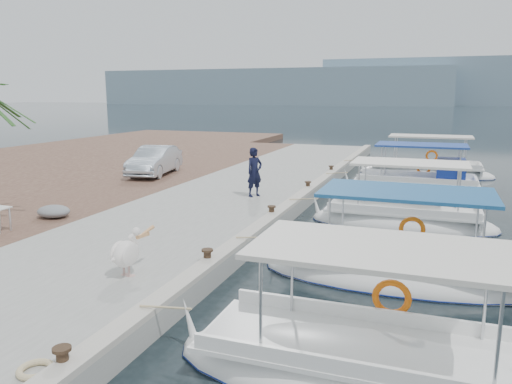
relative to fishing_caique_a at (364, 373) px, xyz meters
The scene contains 16 objects.
ground 7.53m from the fishing_caique_a, 120.25° to the left, with size 400.00×400.00×0.00m, color black.
concrete_quay 13.36m from the fishing_caique_a, 120.56° to the left, with size 6.00×40.00×0.50m, color gray.
quay_curb 12.19m from the fishing_caique_a, 109.23° to the left, with size 0.44×40.00×0.12m, color #AFA99B.
cobblestone_strip 16.48m from the fishing_caique_a, 135.71° to the left, with size 4.00×40.00×0.50m, color #50352A.
distant_hills 209.73m from the fishing_caique_a, 82.92° to the left, with size 330.00×60.00×18.00m.
fishing_caique_a is the anchor object (origin of this frame).
fishing_caique_b 4.73m from the fishing_caique_a, 88.60° to the left, with size 6.64×2.49×2.83m.
fishing_caique_c 10.01m from the fishing_caique_a, 90.36° to the left, with size 6.28×2.19×2.83m.
fishing_caique_d 16.48m from the fishing_caique_a, 89.26° to the left, with size 6.62×2.40×2.83m.
fishing_caique_e 21.55m from the fishing_caique_a, 88.90° to the left, with size 7.24×2.23×2.83m.
mooring_bollards 9.03m from the fishing_caique_a, 117.37° to the left, with size 0.28×20.28×0.33m.
pelican 5.75m from the fishing_caique_a, 163.59° to the left, with size 0.57×1.33×1.03m.
fisherman 12.28m from the fishing_caique_a, 118.10° to the left, with size 0.70×0.46×1.93m, color black.
parked_car 18.76m from the fishing_caique_a, 130.95° to the left, with size 1.50×4.31×1.42m, color silver.
tarp_bundle 12.05m from the fishing_caique_a, 153.67° to the left, with size 1.10×0.90×0.40m, color slate.
rope_coil 4.98m from the fishing_caique_a, 153.09° to the right, with size 0.54×0.54×0.10m, color #C6B284.
Camera 1 is at (4.62, -13.88, 4.49)m, focal length 35.00 mm.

